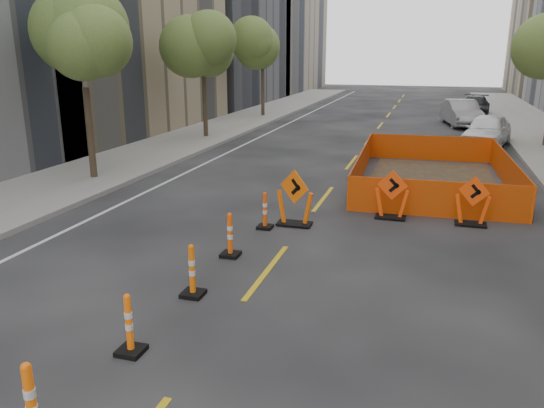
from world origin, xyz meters
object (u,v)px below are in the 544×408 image
(chevron_sign_right, at_px, (473,201))
(parked_car_far, at_px, (474,106))
(chevron_sign_center, at_px, (392,195))
(parked_car_near, at_px, (487,131))
(channelizer_2, at_px, (31,406))
(channelizer_6, at_px, (265,210))
(parked_car_mid, at_px, (461,113))
(channelizer_3, at_px, (129,324))
(channelizer_4, at_px, (192,270))
(chevron_sign_left, at_px, (295,198))
(channelizer_5, at_px, (230,235))

(chevron_sign_right, distance_m, parked_car_far, 26.39)
(chevron_sign_center, height_order, parked_car_near, parked_car_near)
(channelizer_2, xyz_separation_m, chevron_sign_right, (5.37, 10.28, 0.11))
(channelizer_6, relative_size, parked_car_mid, 0.20)
(chevron_sign_center, bearing_deg, parked_car_near, 79.20)
(channelizer_3, bearing_deg, channelizer_4, 88.20)
(channelizer_2, bearing_deg, chevron_sign_left, 84.62)
(channelizer_4, height_order, parked_car_mid, parked_car_mid)
(channelizer_4, distance_m, chevron_sign_right, 8.06)
(channelizer_5, bearing_deg, parked_car_far, 77.03)
(parked_car_mid, height_order, parked_car_far, parked_car_mid)
(parked_car_mid, bearing_deg, channelizer_2, -112.17)
(parked_car_near, bearing_deg, channelizer_6, -100.06)
(channelizer_3, distance_m, channelizer_5, 4.22)
(channelizer_5, relative_size, chevron_sign_right, 0.76)
(channelizer_4, height_order, parked_car_near, parked_car_near)
(channelizer_2, distance_m, chevron_sign_right, 11.60)
(channelizer_4, distance_m, channelizer_6, 4.22)
(channelizer_5, bearing_deg, channelizer_3, -90.22)
(channelizer_2, bearing_deg, parked_car_far, 79.21)
(chevron_sign_center, relative_size, chevron_sign_right, 1.02)
(channelizer_6, bearing_deg, parked_car_near, 66.29)
(channelizer_5, relative_size, channelizer_6, 1.05)
(parked_car_mid, bearing_deg, parked_car_near, -94.81)
(channelizer_5, xyz_separation_m, parked_car_far, (6.98, 30.29, 0.20))
(parked_car_near, xyz_separation_m, parked_car_mid, (-0.89, 7.64, 0.01))
(channelizer_5, distance_m, parked_car_mid, 25.48)
(channelizer_5, xyz_separation_m, channelizer_6, (0.16, 2.11, -0.02))
(channelizer_3, height_order, channelizer_5, channelizer_5)
(parked_car_mid, xyz_separation_m, parked_car_far, (1.10, 5.49, -0.08))
(channelizer_6, height_order, parked_car_mid, parked_car_mid)
(channelizer_6, bearing_deg, channelizer_5, -94.37)
(channelizer_6, xyz_separation_m, chevron_sign_right, (5.21, 1.84, 0.19))
(channelizer_3, bearing_deg, channelizer_6, 88.39)
(channelizer_5, height_order, chevron_sign_left, chevron_sign_left)
(parked_car_mid, bearing_deg, chevron_sign_left, -114.26)
(chevron_sign_center, bearing_deg, chevron_sign_left, -146.72)
(chevron_sign_right, relative_size, parked_car_mid, 0.28)
(chevron_sign_center, bearing_deg, parked_car_mid, 86.92)
(channelizer_3, xyz_separation_m, parked_car_far, (6.99, 34.51, 0.22))
(channelizer_3, distance_m, parked_car_mid, 29.61)
(chevron_sign_center, bearing_deg, channelizer_6, -145.35)
(parked_car_near, bearing_deg, channelizer_3, -93.96)
(channelizer_4, height_order, parked_car_far, parked_car_far)
(channelizer_3, height_order, parked_car_far, parked_car_far)
(channelizer_2, bearing_deg, chevron_sign_right, 62.41)
(parked_car_far, bearing_deg, chevron_sign_left, -96.31)
(parked_car_mid, relative_size, parked_car_far, 0.98)
(channelizer_2, xyz_separation_m, channelizer_5, (0.00, 6.33, -0.05))
(chevron_sign_center, distance_m, chevron_sign_right, 2.11)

